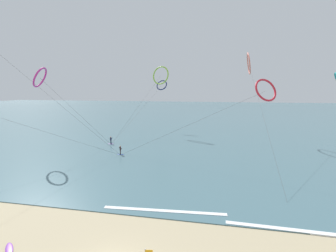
# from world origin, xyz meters

# --- Properties ---
(sea_water) EXTENTS (400.00, 200.00, 0.08)m
(sea_water) POSITION_xyz_m (0.00, 106.99, 0.04)
(sea_water) COLOR #476B75
(sea_water) RESTS_ON ground
(surfer_cobalt) EXTENTS (1.40, 0.64, 1.70)m
(surfer_cobalt) POSITION_xyz_m (-9.90, 26.60, 0.82)
(surfer_cobalt) COLOR #2647B7
(surfer_cobalt) RESTS_ON ground
(surfer_violet) EXTENTS (1.40, 0.71, 1.70)m
(surfer_violet) POSITION_xyz_m (-15.19, 34.13, 0.82)
(surfer_violet) COLOR purple
(surfer_violet) RESTS_ON ground
(kite_navy) EXTENTS (8.49, 24.71, 14.90)m
(kite_navy) POSITION_xyz_m (-8.60, 57.46, 13.28)
(kite_navy) COLOR navy
(kite_navy) RESTS_ON ground
(kite_crimson) EXTENTS (26.36, 4.55, 13.77)m
(kite_crimson) POSITION_xyz_m (14.33, 23.83, 12.02)
(kite_crimson) COLOR red
(kite_crimson) RESTS_ON ground
(kite_coral) EXTENTS (1.54, 39.38, 21.11)m
(kite_coral) POSITION_xyz_m (15.37, 48.92, 18.38)
(kite_coral) COLOR #EA7260
(kite_coral) RESTS_ON ground
(kite_lime) EXTENTS (10.13, 19.57, 18.53)m
(kite_lime) POSITION_xyz_m (-7.74, 52.12, 15.93)
(kite_lime) COLOR #8CC62D
(kite_lime) RESTS_ON ground
(kite_magenta) EXTENTS (11.33, 10.59, 16.22)m
(kite_magenta) POSITION_xyz_m (-24.89, 25.83, 14.31)
(kite_magenta) COLOR #CC288E
(kite_magenta) RESTS_ON ground
(surfboard_spare) EXTENTS (1.73, 1.69, 0.20)m
(surfboard_spare) POSITION_xyz_m (-8.45, 0.67, 0.04)
(surfboard_spare) COLOR purple
(surfboard_spare) RESTS_ON ground
(wave_crest_near) EXTENTS (12.87, 0.82, 0.12)m
(wave_crest_near) POSITION_xyz_m (14.57, 7.25, 0.06)
(wave_crest_near) COLOR white
(wave_crest_near) RESTS_ON ground
(wave_crest_mid) EXTENTS (12.48, 1.31, 0.12)m
(wave_crest_mid) POSITION_xyz_m (2.14, 8.33, 0.06)
(wave_crest_mid) COLOR white
(wave_crest_mid) RESTS_ON ground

